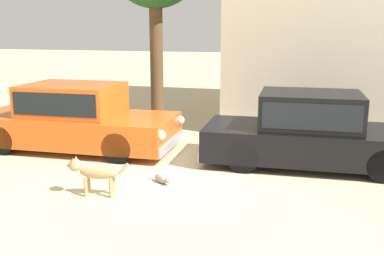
{
  "coord_description": "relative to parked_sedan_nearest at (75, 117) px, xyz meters",
  "views": [
    {
      "loc": [
        2.25,
        -7.32,
        2.68
      ],
      "look_at": [
        0.21,
        0.2,
        0.9
      ],
      "focal_mm": 41.48,
      "sensor_mm": 36.0,
      "label": 1
    }
  ],
  "objects": [
    {
      "name": "parked_sedan_second",
      "position": [
        5.09,
        0.09,
        -0.01
      ],
      "size": [
        4.33,
        1.85,
        1.45
      ],
      "rotation": [
        0.0,
        0.0,
        0.04
      ],
      "color": "black",
      "rests_on": "ground_plane"
    },
    {
      "name": "stray_cat",
      "position": [
        2.61,
        -1.65,
        -0.64
      ],
      "size": [
        0.51,
        0.45,
        0.16
      ],
      "rotation": [
        0.0,
        0.0,
        5.66
      ],
      "color": "gray",
      "rests_on": "ground_plane"
    },
    {
      "name": "stray_dog_spotted",
      "position": [
        1.73,
        -2.5,
        -0.32
      ],
      "size": [
        1.06,
        0.31,
        0.64
      ],
      "rotation": [
        0.0,
        0.0,
        3.29
      ],
      "color": "tan",
      "rests_on": "ground_plane"
    },
    {
      "name": "ground_plane",
      "position": [
        2.8,
        -1.33,
        -0.72
      ],
      "size": [
        80.0,
        80.0,
        0.0
      ],
      "primitive_type": "plane",
      "color": "#CCB78E"
    },
    {
      "name": "parked_sedan_nearest",
      "position": [
        0.0,
        0.0,
        0.0
      ],
      "size": [
        4.62,
        1.95,
        1.46
      ],
      "rotation": [
        0.0,
        0.0,
        0.03
      ],
      "color": "#D15619",
      "rests_on": "ground_plane"
    }
  ]
}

